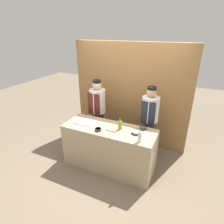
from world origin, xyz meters
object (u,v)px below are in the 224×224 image
bottle_oil (120,125)px  chef_right (149,121)px  bottle_clear (140,137)px  chef_left (98,111)px  sauce_bowl_white (136,133)px  sauce_bowl_orange (98,129)px  sauce_bowl_brown (143,128)px  cutting_board (85,122)px  wooden_spoon (112,131)px

bottle_oil → chef_right: size_ratio=0.15×
bottle_clear → chef_left: chef_left is taller
sauce_bowl_white → sauce_bowl_orange: size_ratio=1.29×
sauce_bowl_white → sauce_bowl_brown: (0.06, 0.22, 0.01)m
bottle_clear → chef_right: chef_right is taller
cutting_board → chef_right: size_ratio=0.24×
sauce_bowl_white → sauce_bowl_brown: bearing=73.7°
sauce_bowl_brown → bottle_oil: size_ratio=0.55×
sauce_bowl_brown → wooden_spoon: size_ratio=0.57×
wooden_spoon → chef_right: 0.92m
chef_right → wooden_spoon: bearing=-123.6°
bottle_oil → sauce_bowl_brown: bearing=25.7°
sauce_bowl_white → sauce_bowl_orange: sauce_bowl_orange is taller
cutting_board → bottle_clear: 1.24m
sauce_bowl_white → sauce_bowl_brown: sauce_bowl_brown is taller
bottle_clear → bottle_oil: bearing=150.2°
cutting_board → chef_left: bearing=95.4°
wooden_spoon → chef_left: size_ratio=0.14×
cutting_board → wooden_spoon: 0.66m
cutting_board → bottle_clear: (1.22, -0.23, 0.09)m
sauce_bowl_white → cutting_board: 1.08m
sauce_bowl_white → bottle_clear: size_ratio=0.59×
bottle_oil → bottle_clear: bearing=-29.8°
sauce_bowl_orange → wooden_spoon: bearing=17.0°
sauce_bowl_brown → chef_left: chef_left is taller
bottle_oil → wooden_spoon: 0.20m
cutting_board → sauce_bowl_orange: bearing=-23.9°
cutting_board → bottle_oil: bearing=2.8°
sauce_bowl_white → wooden_spoon: size_ratio=0.70×
sauce_bowl_brown → wooden_spoon: 0.60m
sauce_bowl_white → sauce_bowl_orange: (-0.67, -0.19, 0.00)m
sauce_bowl_white → chef_right: chef_right is taller
chef_right → sauce_bowl_orange: bearing=-131.7°
bottle_clear → wooden_spoon: size_ratio=1.18×
wooden_spoon → bottle_clear: bearing=-11.8°
cutting_board → sauce_bowl_white: bearing=0.4°
sauce_bowl_orange → sauce_bowl_brown: 0.84m
bottle_clear → chef_right: bearing=93.7°
sauce_bowl_orange → wooden_spoon: 0.25m
sauce_bowl_white → wooden_spoon: sauce_bowl_white is taller
sauce_bowl_orange → sauce_bowl_brown: (0.74, 0.41, 0.00)m
sauce_bowl_brown → chef_right: bearing=88.0°
chef_left → chef_right: bearing=0.0°
sauce_bowl_brown → wooden_spoon: sauce_bowl_brown is taller
sauce_bowl_white → chef_right: bearing=83.1°
sauce_bowl_white → chef_left: (-1.15, 0.65, -0.05)m
wooden_spoon → sauce_bowl_white: bearing=15.0°
cutting_board → bottle_oil: bottle_oil is taller
cutting_board → bottle_oil: (0.76, 0.04, 0.08)m
bottle_oil → cutting_board: bearing=-177.2°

